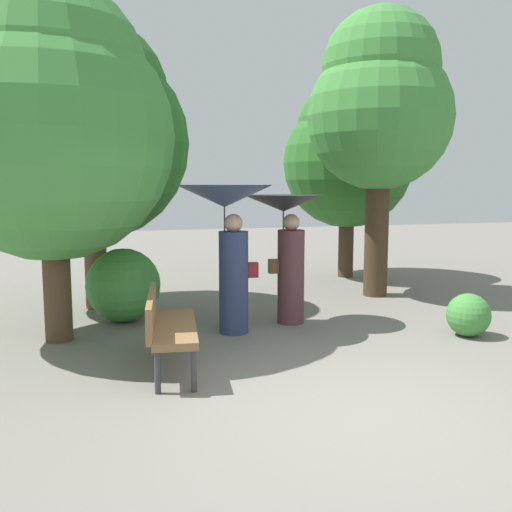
# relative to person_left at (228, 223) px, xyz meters

# --- Properties ---
(ground_plane) EXTENTS (40.00, 40.00, 0.00)m
(ground_plane) POSITION_rel_person_left_xyz_m (0.53, -2.81, -1.46)
(ground_plane) COLOR slate
(person_left) EXTENTS (1.26, 1.26, 1.96)m
(person_left) POSITION_rel_person_left_xyz_m (0.00, 0.00, 0.00)
(person_left) COLOR navy
(person_left) RESTS_ON ground
(person_right) EXTENTS (1.12, 1.12, 1.82)m
(person_right) POSITION_rel_person_left_xyz_m (0.92, 0.29, -0.17)
(person_right) COLOR #563338
(person_right) RESTS_ON ground
(park_bench) EXTENTS (0.69, 1.55, 0.83)m
(park_bench) POSITION_rel_person_left_xyz_m (-0.98, -1.30, -0.95)
(park_bench) COLOR #38383D
(park_bench) RESTS_ON ground
(tree_near_left) EXTENTS (3.02, 3.02, 4.43)m
(tree_near_left) POSITION_rel_person_left_xyz_m (-2.14, 0.24, 1.30)
(tree_near_left) COLOR #4C3823
(tree_near_left) RESTS_ON ground
(tree_near_right) EXTENTS (2.50, 2.50, 4.94)m
(tree_near_right) POSITION_rel_person_left_xyz_m (3.11, 1.74, 1.89)
(tree_near_right) COLOR #42301E
(tree_near_right) RESTS_ON ground
(tree_mid_left) EXTENTS (3.03, 3.03, 4.51)m
(tree_mid_left) POSITION_rel_person_left_xyz_m (-1.66, 2.10, 1.36)
(tree_mid_left) COLOR brown
(tree_mid_left) RESTS_ON ground
(tree_mid_right) EXTENTS (2.69, 2.69, 4.12)m
(tree_mid_right) POSITION_rel_person_left_xyz_m (3.50, 3.77, 1.15)
(tree_mid_right) COLOR #42301E
(tree_mid_right) RESTS_ON ground
(bush_path_left) EXTENTS (0.56, 0.56, 0.56)m
(bush_path_left) POSITION_rel_person_left_xyz_m (2.96, -1.05, -1.18)
(bush_path_left) COLOR #428C3D
(bush_path_left) RESTS_ON ground
(bush_behind_bench) EXTENTS (1.06, 1.06, 1.06)m
(bush_behind_bench) POSITION_rel_person_left_xyz_m (-1.29, 1.04, -0.93)
(bush_behind_bench) COLOR #428C3D
(bush_behind_bench) RESTS_ON ground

